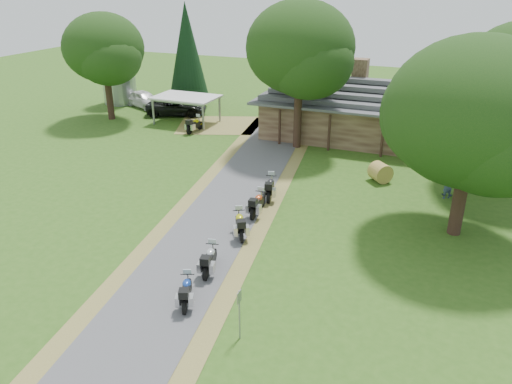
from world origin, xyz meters
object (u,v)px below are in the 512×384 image
at_px(carport, 187,110).
at_px(car_dark_suv, 176,103).
at_px(motorcycle_row_e, 270,186).
at_px(car_white_sedan, 144,97).
at_px(motorcycle_carport_a, 195,124).
at_px(motorcycle_row_b, 210,258).
at_px(silo, 118,70).
at_px(motorcycle_row_a, 186,290).
at_px(motorcycle_row_d, 258,202).
at_px(motorcycle_row_c, 240,223).
at_px(lodge, 392,110).
at_px(hay_bale, 380,172).

height_order(carport, car_dark_suv, carport).
bearing_deg(motorcycle_row_e, car_white_sedan, 36.18).
xyz_separation_m(car_dark_suv, motorcycle_carport_a, (4.35, -4.40, -0.48)).
xyz_separation_m(motorcycle_row_b, motorcycle_row_e, (-0.30, 8.72, 0.06)).
height_order(silo, motorcycle_row_a, silo).
relative_size(silo, motorcycle_row_e, 3.27).
relative_size(motorcycle_row_d, motorcycle_row_e, 0.96).
bearing_deg(motorcycle_row_b, motorcycle_row_c, -11.37).
relative_size(lodge, motorcycle_row_c, 10.52).
xyz_separation_m(motorcycle_row_d, motorcycle_row_e, (-0.13, 2.39, 0.03)).
distance_m(car_white_sedan, motorcycle_carport_a, 10.77).
relative_size(silo, car_white_sedan, 1.12).
xyz_separation_m(motorcycle_row_b, motorcycle_row_d, (-0.17, 6.33, 0.03)).
relative_size(carport, hay_bale, 4.47).
bearing_deg(motorcycle_row_d, motorcycle_row_c, 178.04).
bearing_deg(car_dark_suv, carport, -153.88).
bearing_deg(motorcycle_row_d, carport, 36.85).
distance_m(silo, hay_bale, 31.38).
bearing_deg(motorcycle_row_a, motorcycle_row_b, -17.65).
relative_size(silo, car_dark_suv, 1.11).
bearing_deg(motorcycle_row_b, motorcycle_row_e, -10.89).
height_order(car_dark_suv, motorcycle_carport_a, car_dark_suv).
bearing_deg(carport, motorcycle_row_b, -57.92).
relative_size(silo, hay_bale, 5.51).
bearing_deg(silo, motorcycle_row_c, -43.42).
height_order(motorcycle_carport_a, hay_bale, motorcycle_carport_a).
xyz_separation_m(carport, motorcycle_row_c, (13.04, -17.88, -0.52)).
height_order(motorcycle_row_c, motorcycle_row_e, motorcycle_row_e).
distance_m(carport, motorcycle_row_a, 27.54).
distance_m(silo, car_white_sedan, 4.14).
height_order(motorcycle_row_c, motorcycle_row_d, motorcycle_row_d).
bearing_deg(lodge, motorcycle_row_d, -106.38).
bearing_deg(hay_bale, car_dark_suv, 154.89).
distance_m(motorcycle_row_c, motorcycle_row_d, 2.66).
bearing_deg(carport, motorcycle_carport_a, -48.20).
bearing_deg(motorcycle_row_e, lodge, -33.54).
bearing_deg(lodge, motorcycle_row_a, -100.10).
bearing_deg(silo, motorcycle_row_a, -50.12).
distance_m(car_white_sedan, motorcycle_row_e, 25.72).
bearing_deg(motorcycle_row_a, hay_bale, -40.18).
distance_m(carport, motorcycle_row_e, 18.17).
distance_m(motorcycle_row_e, motorcycle_carport_a, 15.07).
bearing_deg(motorcycle_row_d, car_dark_suv, 37.89).
xyz_separation_m(silo, carport, (10.26, -4.17, -2.25)).
xyz_separation_m(lodge, motorcycle_row_d, (-4.96, -16.87, -1.75)).
bearing_deg(carport, motorcycle_row_e, -44.29).
bearing_deg(hay_bale, motorcycle_row_c, -118.84).
bearing_deg(motorcycle_row_b, car_dark_suv, 20.33).
height_order(carport, motorcycle_row_a, carport).
relative_size(lodge, car_white_sedan, 3.47).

